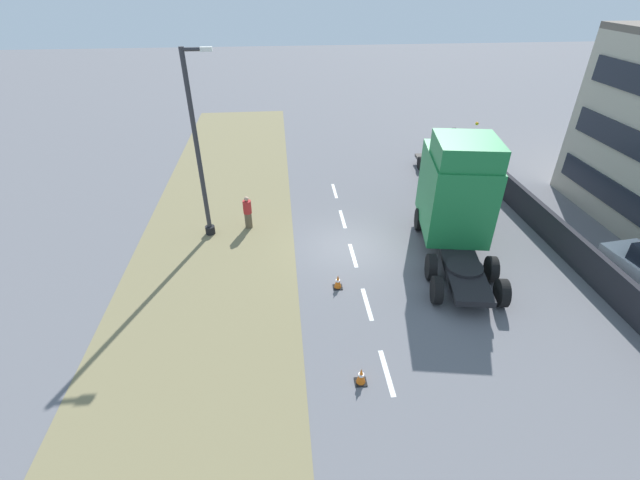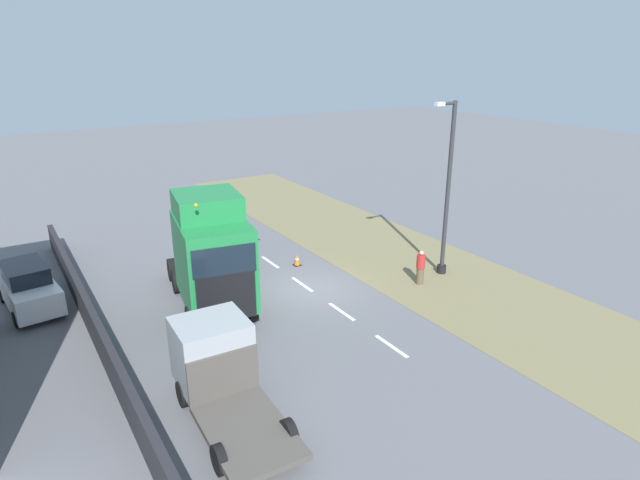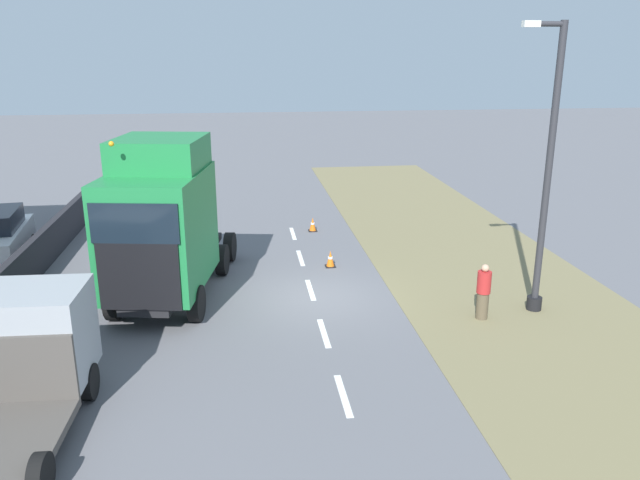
# 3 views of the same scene
# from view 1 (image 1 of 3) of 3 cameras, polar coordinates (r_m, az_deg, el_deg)

# --- Properties ---
(ground_plane) EXTENTS (120.00, 120.00, 0.00)m
(ground_plane) POSITION_cam_1_polar(r_m,az_deg,el_deg) (19.13, 4.09, -0.87)
(ground_plane) COLOR slate
(ground_plane) RESTS_ON ground
(grass_verge) EXTENTS (7.00, 44.00, 0.01)m
(grass_verge) POSITION_cam_1_polar(r_m,az_deg,el_deg) (19.16, -13.92, -1.78)
(grass_verge) COLOR olive
(grass_verge) RESTS_ON ground
(lane_markings) EXTENTS (0.16, 14.60, 0.00)m
(lane_markings) POSITION_cam_1_polar(r_m,az_deg,el_deg) (18.56, 4.43, -2.04)
(lane_markings) COLOR white
(lane_markings) RESTS_ON ground
(boundary_wall) EXTENTS (0.25, 24.00, 1.32)m
(boundary_wall) POSITION_cam_1_polar(r_m,az_deg,el_deg) (22.04, 27.95, 1.91)
(boundary_wall) COLOR #232328
(boundary_wall) RESTS_ON ground
(lorry_cab) EXTENTS (3.72, 7.53, 5.10)m
(lorry_cab) POSITION_cam_1_polar(r_m,az_deg,el_deg) (18.99, 17.74, 5.95)
(lorry_cab) COLOR black
(lorry_cab) RESTS_ON ground
(flatbed_truck) EXTENTS (2.36, 5.38, 2.58)m
(flatbed_truck) POSITION_cam_1_polar(r_m,az_deg,el_deg) (24.97, 17.31, 9.52)
(flatbed_truck) COLOR #999EA3
(flatbed_truck) RESTS_ON ground
(lamp_post) EXTENTS (1.34, 0.43, 8.07)m
(lamp_post) POSITION_cam_1_polar(r_m,az_deg,el_deg) (19.06, -15.67, 10.20)
(lamp_post) COLOR black
(lamp_post) RESTS_ON ground
(pedestrian) EXTENTS (0.39, 0.39, 1.63)m
(pedestrian) POSITION_cam_1_polar(r_m,az_deg,el_deg) (20.39, -9.61, 3.60)
(pedestrian) COLOR brown
(pedestrian) RESTS_ON ground
(traffic_cone_lead) EXTENTS (0.36, 0.36, 0.58)m
(traffic_cone_lead) POSITION_cam_1_polar(r_m,az_deg,el_deg) (16.57, 2.39, -5.56)
(traffic_cone_lead) COLOR black
(traffic_cone_lead) RESTS_ON ground
(traffic_cone_trailing) EXTENTS (0.36, 0.36, 0.58)m
(traffic_cone_trailing) POSITION_cam_1_polar(r_m,az_deg,el_deg) (13.33, 5.50, -17.60)
(traffic_cone_trailing) COLOR black
(traffic_cone_trailing) RESTS_ON ground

